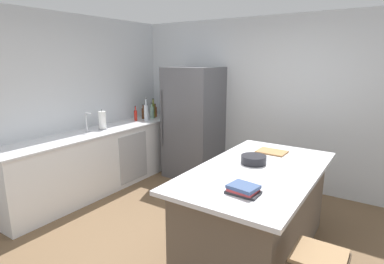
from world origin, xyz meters
TOP-DOWN VIEW (x-y plane):
  - ground_plane at (0.00, 0.00)m, footprint 7.20×7.20m
  - wall_rear at (0.00, 2.25)m, footprint 6.00×0.10m
  - wall_left at (-2.45, 0.00)m, footprint 0.10×6.00m
  - counter_run_left at (-2.10, 0.56)m, footprint 0.64×3.11m
  - kitchen_island at (0.52, 0.32)m, footprint 1.09×1.99m
  - refrigerator at (-1.23, 1.83)m, footprint 0.83×0.78m
  - sink_faucet at (-2.14, 0.39)m, footprint 0.15×0.05m
  - paper_towel_roll at (-2.11, 0.64)m, footprint 0.14×0.14m
  - wine_bottle at (-2.05, 2.00)m, footprint 0.07×0.07m
  - vinegar_bottle at (-2.13, 1.90)m, footprint 0.06×0.06m
  - olive_oil_bottle at (-2.09, 1.81)m, footprint 0.06×0.06m
  - gin_bottle at (-2.06, 1.72)m, footprint 0.07×0.07m
  - syrup_bottle at (-2.17, 1.63)m, footprint 0.07×0.07m
  - soda_bottle at (-2.01, 1.52)m, footprint 0.08×0.08m
  - hot_sauce_bottle at (-2.17, 1.43)m, footprint 0.05×0.05m
  - cookbook_stack at (0.64, -0.30)m, footprint 0.26×0.21m
  - mixing_bowl at (0.42, 0.44)m, footprint 0.26×0.26m
  - cutting_board at (0.44, 0.93)m, footprint 0.33×0.25m

SIDE VIEW (x-z plane):
  - ground_plane at x=0.00m, z-range 0.00..0.00m
  - kitchen_island at x=0.52m, z-range 0.01..0.91m
  - counter_run_left at x=-2.10m, z-range 0.00..0.92m
  - cutting_board at x=0.44m, z-range 0.91..0.93m
  - refrigerator at x=-1.23m, z-range 0.00..1.84m
  - cookbook_stack at x=0.64m, z-range 0.91..0.98m
  - mixing_bowl at x=0.42m, z-range 0.91..0.99m
  - hot_sauce_bottle at x=-2.17m, z-range 0.89..1.15m
  - vinegar_bottle at x=-2.13m, z-range 0.90..1.14m
  - syrup_bottle at x=-2.17m, z-range 0.90..1.15m
  - gin_bottle at x=-2.06m, z-range 0.90..1.18m
  - paper_towel_roll at x=-2.11m, z-range 0.90..1.21m
  - olive_oil_bottle at x=-2.09m, z-range 0.89..1.24m
  - soda_bottle at x=-2.01m, z-range 0.88..1.26m
  - wine_bottle at x=-2.05m, z-range 0.89..1.26m
  - sink_faucet at x=-2.14m, z-range 0.93..1.23m
  - wall_rear at x=0.00m, z-range 0.00..2.60m
  - wall_left at x=-2.45m, z-range 0.00..2.60m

